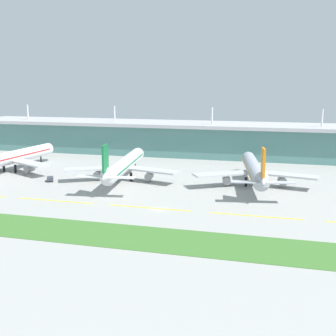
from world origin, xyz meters
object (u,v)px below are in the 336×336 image
airliner_far_middle (254,170)px  pushback_tug (50,179)px  airliner_nearest (11,158)px  airliner_near_middle (124,165)px

airliner_far_middle → pushback_tug: airliner_far_middle is taller
airliner_nearest → airliner_far_middle: same height
airliner_near_middle → airliner_nearest: bearing=176.3°
airliner_nearest → airliner_near_middle: size_ratio=1.00×
pushback_tug → airliner_near_middle: bearing=19.4°
airliner_near_middle → pushback_tug: (-28.81, -10.13, -5.35)m
airliner_far_middle → pushback_tug: 83.21m
airliner_near_middle → pushback_tug: size_ratio=13.14×
airliner_far_middle → airliner_nearest: bearing=-179.9°
pushback_tug → airliner_far_middle: bearing=9.7°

